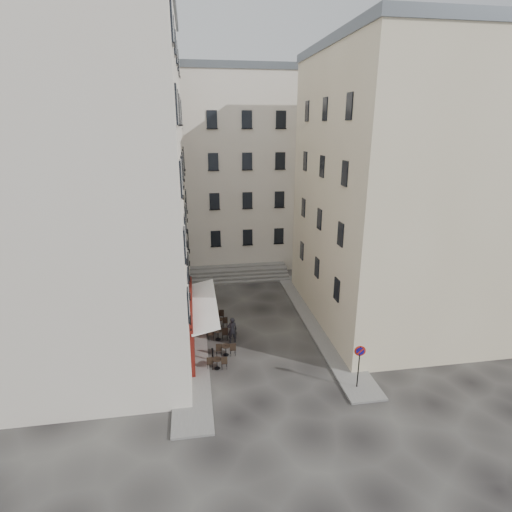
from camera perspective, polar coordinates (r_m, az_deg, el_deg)
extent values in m
plane|color=black|center=(26.08, 1.02, -13.13)|extent=(90.00, 90.00, 0.00)
cube|color=slate|center=(29.22, -9.24, -9.57)|extent=(2.00, 22.00, 0.12)
cube|color=slate|center=(29.58, 8.70, -9.17)|extent=(2.00, 18.00, 0.12)
cube|color=beige|center=(25.99, -23.87, 8.80)|extent=(12.00, 16.00, 20.00)
cube|color=beige|center=(29.61, 20.49, 8.21)|extent=(12.00, 14.00, 18.00)
cube|color=#585E64|center=(29.63, 22.69, 26.15)|extent=(12.20, 14.20, 0.60)
cube|color=beige|center=(41.27, -5.06, 11.80)|extent=(18.00, 10.00, 18.00)
cube|color=#585E64|center=(41.29, -5.45, 24.73)|extent=(18.20, 10.20, 0.60)
cube|color=#410C09|center=(25.78, -9.21, -9.32)|extent=(0.25, 7.00, 3.50)
cube|color=black|center=(25.94, -9.08, -10.00)|extent=(0.06, 3.85, 2.00)
cube|color=white|center=(25.25, -7.47, -6.81)|extent=(1.58, 7.30, 0.41)
cube|color=slate|center=(36.61, -2.27, -3.37)|extent=(9.00, 1.80, 0.20)
cube|color=slate|center=(36.96, -2.35, -2.83)|extent=(9.00, 1.80, 0.20)
cube|color=slate|center=(37.30, -2.44, -2.30)|extent=(9.00, 1.80, 0.20)
cube|color=slate|center=(37.65, -2.53, -1.78)|extent=(9.00, 1.80, 0.20)
cylinder|color=black|center=(24.70, -6.22, -13.98)|extent=(0.10, 0.10, 0.90)
sphere|color=black|center=(24.45, -6.26, -13.05)|extent=(0.12, 0.12, 0.12)
cylinder|color=black|center=(27.72, -6.64, -10.15)|extent=(0.10, 0.10, 0.90)
sphere|color=black|center=(27.50, -6.68, -9.29)|extent=(0.12, 0.12, 0.12)
cylinder|color=black|center=(30.85, -6.97, -7.09)|extent=(0.10, 0.10, 0.90)
sphere|color=black|center=(30.65, -7.00, -6.29)|extent=(0.12, 0.12, 0.12)
cylinder|color=black|center=(22.68, 14.43, -15.21)|extent=(0.07, 0.07, 2.58)
cylinder|color=red|center=(22.13, 14.65, -12.98)|extent=(0.59, 0.11, 0.60)
cylinder|color=navy|center=(22.11, 14.68, -13.02)|extent=(0.43, 0.10, 0.43)
cube|color=red|center=(22.09, 14.70, -13.05)|extent=(0.35, 0.07, 0.35)
cylinder|color=black|center=(24.28, -5.56, -15.66)|extent=(0.33, 0.33, 0.02)
cylinder|color=black|center=(24.11, -5.58, -15.06)|extent=(0.05, 0.05, 0.65)
cylinder|color=black|center=(23.95, -5.60, -14.47)|extent=(0.55, 0.55, 0.04)
cube|color=black|center=(24.11, -4.57, -14.91)|extent=(0.35, 0.35, 0.83)
cube|color=black|center=(24.15, -6.62, -14.91)|extent=(0.35, 0.35, 0.83)
cylinder|color=black|center=(25.44, -4.31, -13.89)|extent=(0.34, 0.34, 0.02)
cylinder|color=black|center=(25.28, -4.33, -13.29)|extent=(0.05, 0.05, 0.66)
cylinder|color=black|center=(25.12, -4.34, -12.70)|extent=(0.57, 0.57, 0.04)
cube|color=black|center=(25.28, -3.34, -13.13)|extent=(0.36, 0.36, 0.85)
cube|color=black|center=(25.31, -5.34, -13.15)|extent=(0.36, 0.36, 0.85)
cylinder|color=black|center=(27.09, -5.43, -11.75)|extent=(0.36, 0.36, 0.02)
cylinder|color=black|center=(26.93, -5.45, -11.13)|extent=(0.05, 0.05, 0.71)
cylinder|color=black|center=(26.77, -5.47, -10.53)|extent=(0.61, 0.61, 0.04)
cube|color=black|center=(26.93, -4.47, -10.98)|extent=(0.38, 0.38, 0.91)
cube|color=black|center=(26.97, -6.45, -10.99)|extent=(0.38, 0.38, 0.91)
cylinder|color=black|center=(28.61, -5.25, -10.03)|extent=(0.32, 0.32, 0.02)
cylinder|color=black|center=(28.47, -5.26, -9.51)|extent=(0.04, 0.04, 0.62)
cylinder|color=black|center=(28.34, -5.28, -9.00)|extent=(0.53, 0.53, 0.04)
cube|color=black|center=(28.47, -4.45, -9.38)|extent=(0.34, 0.34, 0.80)
cube|color=black|center=(28.51, -6.09, -9.39)|extent=(0.34, 0.34, 0.80)
cylinder|color=black|center=(29.56, -5.81, -9.06)|extent=(0.34, 0.34, 0.02)
cylinder|color=black|center=(29.42, -5.83, -8.51)|extent=(0.05, 0.05, 0.67)
cylinder|color=black|center=(29.28, -5.85, -7.97)|extent=(0.57, 0.57, 0.04)
cube|color=black|center=(29.42, -4.99, -8.38)|extent=(0.36, 0.36, 0.86)
cube|color=black|center=(29.47, -6.69, -8.39)|extent=(0.36, 0.36, 0.86)
imported|color=#232228|center=(26.44, -3.43, -10.50)|extent=(0.69, 0.49, 1.76)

